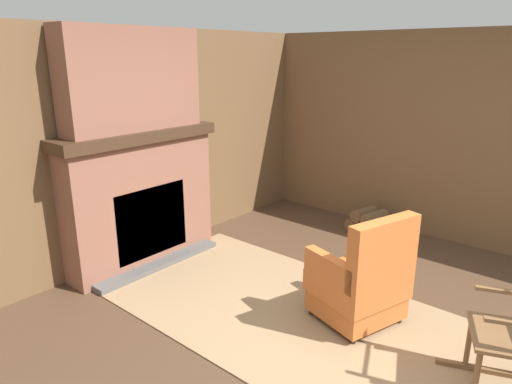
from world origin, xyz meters
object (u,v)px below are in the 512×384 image
firewood_stack (369,222)px  oil_lamp_vase (86,125)px  armchair (361,283)px  storage_case (144,121)px

firewood_stack → oil_lamp_vase: oil_lamp_vase is taller
armchair → firewood_stack: size_ratio=1.74×
firewood_stack → oil_lamp_vase: 3.41m
oil_lamp_vase → armchair: bearing=21.6°
armchair → storage_case: storage_case is taller
storage_case → armchair: bearing=7.1°
storage_case → firewood_stack: bearing=55.1°
armchair → firewood_stack: armchair is taller
oil_lamp_vase → storage_case: oil_lamp_vase is taller
armchair → oil_lamp_vase: oil_lamp_vase is taller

